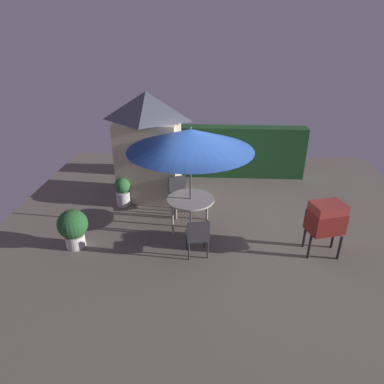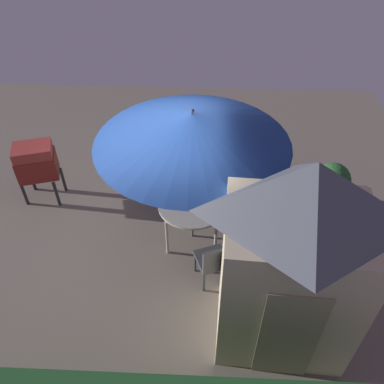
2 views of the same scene
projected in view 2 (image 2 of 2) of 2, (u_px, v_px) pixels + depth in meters
name	position (u px, v px, depth m)	size (l,w,h in m)	color
ground_plane	(153.00, 230.00, 7.05)	(11.00, 11.00, 0.00)	#6B6056
garden_shed	(293.00, 261.00, 4.63)	(1.81, 1.41, 2.98)	#C6B793
patio_table	(192.00, 206.00, 6.47)	(1.13, 1.13, 0.79)	#B2ADA3
patio_umbrella	(192.00, 128.00, 5.47)	(2.83, 2.83, 2.52)	#4C4C51
bbq_grill	(36.00, 162.00, 7.15)	(0.81, 0.68, 1.20)	maroon
chair_near_shed	(184.00, 171.00, 7.47)	(0.54, 0.54, 0.90)	#38383D
chair_far_side	(214.00, 260.00, 5.89)	(0.60, 0.60, 0.90)	#38383D
potted_plant_by_shed	(331.00, 183.00, 7.24)	(0.66, 0.66, 0.90)	silver
potted_plant_by_grill	(319.00, 276.00, 5.80)	(0.43, 0.43, 0.79)	silver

